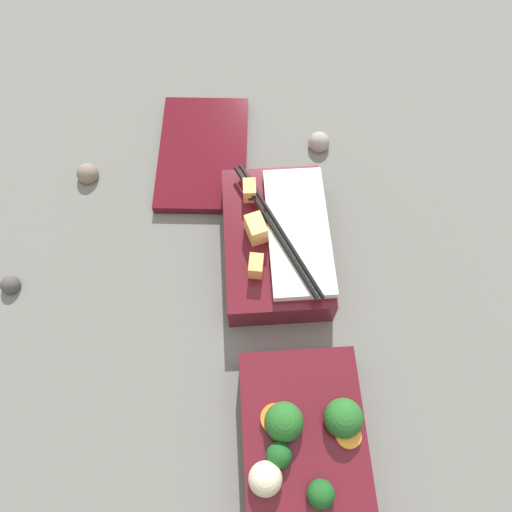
{
  "coord_description": "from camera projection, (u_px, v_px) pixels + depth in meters",
  "views": [
    {
      "loc": [
        -0.18,
        0.05,
        0.59
      ],
      "look_at": [
        0.08,
        0.04,
        0.05
      ],
      "focal_mm": 35.0,
      "sensor_mm": 36.0,
      "label": 1
    }
  ],
  "objects": [
    {
      "name": "ground_plane",
      "position": [
        291.0,
        333.0,
        0.61
      ],
      "size": [
        3.0,
        3.0,
        0.0
      ],
      "primitive_type": "plane",
      "color": "slate"
    },
    {
      "name": "bento_tray_vegetable",
      "position": [
        304.0,
        447.0,
        0.53
      ],
      "size": [
        0.2,
        0.13,
        0.08
      ],
      "color": "#510F19",
      "rests_on": "ground_plane"
    },
    {
      "name": "bento_tray_rice",
      "position": [
        277.0,
        242.0,
        0.63
      ],
      "size": [
        0.2,
        0.13,
        0.08
      ],
      "color": "#510F19",
      "rests_on": "ground_plane"
    },
    {
      "name": "bento_lid",
      "position": [
        203.0,
        153.0,
        0.72
      ],
      "size": [
        0.21,
        0.14,
        0.01
      ],
      "primitive_type": "cube",
      "rotation": [
        0.0,
        0.0,
        -0.08
      ],
      "color": "#510F19",
      "rests_on": "ground_plane"
    },
    {
      "name": "pebble_0",
      "position": [
        319.0,
        142.0,
        0.73
      ],
      "size": [
        0.03,
        0.03,
        0.03
      ],
      "primitive_type": "sphere",
      "color": "gray",
      "rests_on": "ground_plane"
    },
    {
      "name": "pebble_1",
      "position": [
        88.0,
        174.0,
        0.7
      ],
      "size": [
        0.03,
        0.03,
        0.03
      ],
      "primitive_type": "sphere",
      "color": "#7A6B5B",
      "rests_on": "ground_plane"
    },
    {
      "name": "pebble_2",
      "position": [
        10.0,
        285.0,
        0.63
      ],
      "size": [
        0.02,
        0.02,
        0.02
      ],
      "primitive_type": "sphere",
      "color": "#474442",
      "rests_on": "ground_plane"
    }
  ]
}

